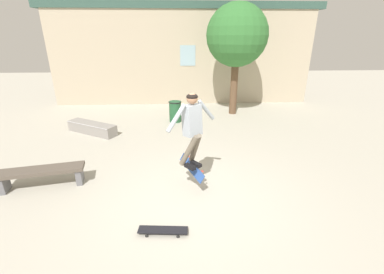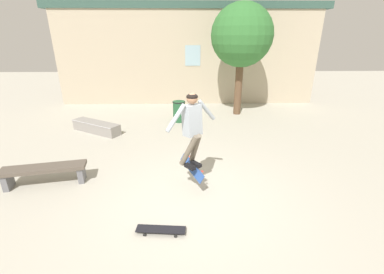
{
  "view_description": "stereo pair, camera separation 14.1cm",
  "coord_description": "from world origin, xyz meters",
  "px_view_note": "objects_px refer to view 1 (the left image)",
  "views": [
    {
      "loc": [
        -0.26,
        -4.39,
        3.14
      ],
      "look_at": [
        -0.0,
        0.31,
        1.26
      ],
      "focal_mm": 24.0,
      "sensor_mm": 36.0,
      "label": 1
    },
    {
      "loc": [
        -0.12,
        -4.39,
        3.14
      ],
      "look_at": [
        -0.0,
        0.31,
        1.26
      ],
      "focal_mm": 24.0,
      "sensor_mm": 36.0,
      "label": 2
    }
  ],
  "objects_px": {
    "skateboard_flipping": "(192,168)",
    "trash_bin": "(175,111)",
    "skate_ledge": "(92,128)",
    "skater": "(192,124)",
    "tree_right": "(237,36)",
    "skateboard_resting": "(163,230)",
    "park_bench": "(41,174)"
  },
  "relations": [
    {
      "from": "skateboard_flipping",
      "to": "trash_bin",
      "type": "bearing_deg",
      "value": 154.0
    },
    {
      "from": "skate_ledge",
      "to": "skater",
      "type": "distance_m",
      "value": 5.11
    },
    {
      "from": "tree_right",
      "to": "skater",
      "type": "xyz_separation_m",
      "value": [
        -2.07,
        -5.86,
        -1.58
      ]
    },
    {
      "from": "skate_ledge",
      "to": "skateboard_resting",
      "type": "xyz_separation_m",
      "value": [
        2.66,
        -4.96,
        -0.11
      ]
    },
    {
      "from": "park_bench",
      "to": "skateboard_flipping",
      "type": "height_order",
      "value": "skateboard_flipping"
    },
    {
      "from": "skater",
      "to": "skateboard_flipping",
      "type": "distance_m",
      "value": 1.0
    },
    {
      "from": "tree_right",
      "to": "skate_ledge",
      "type": "xyz_separation_m",
      "value": [
        -5.28,
        -2.12,
        -2.92
      ]
    },
    {
      "from": "skate_ledge",
      "to": "skater",
      "type": "xyz_separation_m",
      "value": [
        3.22,
        -3.74,
        1.35
      ]
    },
    {
      "from": "skater",
      "to": "skateboard_resting",
      "type": "relative_size",
      "value": 1.79
    },
    {
      "from": "skate_ledge",
      "to": "skateboard_resting",
      "type": "distance_m",
      "value": 5.63
    },
    {
      "from": "park_bench",
      "to": "trash_bin",
      "type": "bearing_deg",
      "value": 46.23
    },
    {
      "from": "tree_right",
      "to": "skateboard_flipping",
      "type": "relative_size",
      "value": 6.32
    },
    {
      "from": "park_bench",
      "to": "skateboard_flipping",
      "type": "distance_m",
      "value": 3.3
    },
    {
      "from": "skate_ledge",
      "to": "skater",
      "type": "relative_size",
      "value": 1.21
    },
    {
      "from": "tree_right",
      "to": "skater",
      "type": "relative_size",
      "value": 2.83
    },
    {
      "from": "skateboard_flipping",
      "to": "skate_ledge",
      "type": "bearing_deg",
      "value": -169.16
    },
    {
      "from": "park_bench",
      "to": "skate_ledge",
      "type": "height_order",
      "value": "park_bench"
    },
    {
      "from": "skateboard_resting",
      "to": "skateboard_flipping",
      "type": "bearing_deg",
      "value": 71.67
    },
    {
      "from": "skateboard_flipping",
      "to": "skateboard_resting",
      "type": "distance_m",
      "value": 1.51
    },
    {
      "from": "park_bench",
      "to": "tree_right",
      "type": "bearing_deg",
      "value": 34.77
    },
    {
      "from": "tree_right",
      "to": "park_bench",
      "type": "bearing_deg",
      "value": -134.25
    },
    {
      "from": "trash_bin",
      "to": "park_bench",
      "type": "bearing_deg",
      "value": -122.8
    },
    {
      "from": "skater",
      "to": "skateboard_flipping",
      "type": "height_order",
      "value": "skater"
    },
    {
      "from": "skater",
      "to": "skateboard_flipping",
      "type": "xyz_separation_m",
      "value": [
        0.01,
        0.09,
        -1.0
      ]
    },
    {
      "from": "park_bench",
      "to": "skateboard_flipping",
      "type": "xyz_separation_m",
      "value": [
        3.28,
        -0.28,
        0.2
      ]
    },
    {
      "from": "tree_right",
      "to": "trash_bin",
      "type": "height_order",
      "value": "tree_right"
    },
    {
      "from": "tree_right",
      "to": "park_bench",
      "type": "xyz_separation_m",
      "value": [
        -5.34,
        -5.48,
        -2.78
      ]
    },
    {
      "from": "skater",
      "to": "tree_right",
      "type": "bearing_deg",
      "value": 120.62
    },
    {
      "from": "skateboard_flipping",
      "to": "park_bench",
      "type": "bearing_deg",
      "value": -125.61
    },
    {
      "from": "park_bench",
      "to": "skater",
      "type": "distance_m",
      "value": 3.51
    },
    {
      "from": "park_bench",
      "to": "trash_bin",
      "type": "xyz_separation_m",
      "value": [
        2.89,
        4.49,
        0.09
      ]
    },
    {
      "from": "trash_bin",
      "to": "skateboard_flipping",
      "type": "relative_size",
      "value": 1.16
    }
  ]
}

